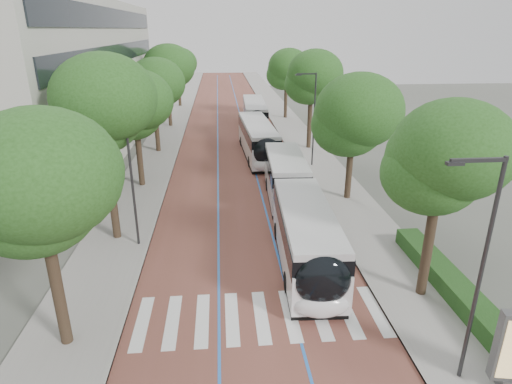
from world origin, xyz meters
The scene contains 19 objects.
ground centered at (0.00, 0.00, 0.00)m, with size 160.00×160.00×0.00m, color #51544C.
road centered at (0.00, 40.00, 0.01)m, with size 11.00×140.00×0.02m, color brown.
sidewalk_left centered at (-7.50, 40.00, 0.06)m, with size 4.00×140.00×0.12m, color gray.
sidewalk_right centered at (7.50, 40.00, 0.06)m, with size 4.00×140.00×0.12m, color gray.
kerb_left centered at (-5.60, 40.00, 0.06)m, with size 0.20×140.00×0.14m, color gray.
kerb_right centered at (5.60, 40.00, 0.06)m, with size 0.20×140.00×0.14m, color gray.
zebra_crossing centered at (0.20, 1.00, 0.03)m, with size 10.55×3.60×0.01m.
lane_line_left centered at (-1.60, 40.00, 0.02)m, with size 0.12×126.00×0.01m, color blue.
lane_line_right centered at (1.60, 40.00, 0.02)m, with size 0.12×126.00×0.01m, color blue.
office_building centered at (-19.47, 28.00, 7.00)m, with size 18.11×40.00×14.00m.
hedge centered at (9.10, 0.00, 0.52)m, with size 1.20×14.00×0.80m, color #183B14.
streetlight_near centered at (6.62, -3.00, 4.82)m, with size 1.82×0.20×8.00m.
streetlight_far centered at (6.62, 22.00, 4.82)m, with size 1.82×0.20×8.00m.
lamp_post_left centered at (-6.10, 8.00, 4.12)m, with size 0.14×0.14×8.00m, color #2C2C2E.
trees_left centered at (-7.50, 26.64, 6.49)m, with size 6.26×60.34×9.89m.
trees_right centered at (7.70, 23.13, 6.28)m, with size 5.91×47.20×9.19m.
lead_bus centered at (3.01, 8.85, 1.63)m, with size 3.32×18.49×3.20m.
bus_queued_0 centered at (2.25, 25.36, 1.62)m, with size 3.07×12.50×3.20m.
bus_queued_1 centered at (2.99, 38.19, 1.62)m, with size 2.89×12.47×3.20m.
Camera 1 is at (-1.31, -14.07, 11.51)m, focal length 30.00 mm.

